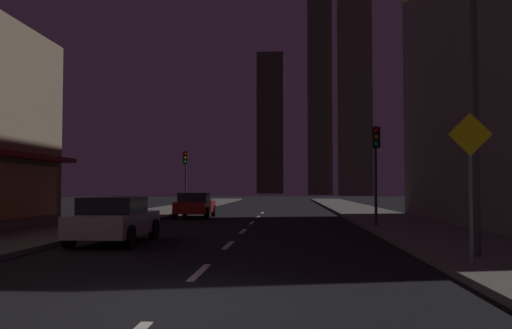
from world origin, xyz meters
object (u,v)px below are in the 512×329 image
Objects in this scene: fire_hydrant_far_left at (123,215)px; street_lamp_right at (439,47)px; car_parked_near at (115,220)px; traffic_light_far_left at (186,167)px; pedestrian_crossing_sign at (471,174)px; car_parked_far at (195,205)px; traffic_light_near_right at (376,153)px.

fire_hydrant_far_left is 0.10× the size of street_lamp_right.
car_parked_near is 6.48× the size of fire_hydrant_far_left.
traffic_light_far_left is 1.33× the size of pedestrian_crossing_sign.
fire_hydrant_far_left is (-2.30, 8.25, -0.29)m from car_parked_near.
street_lamp_right is 3.37m from pedestrian_crossing_sign.
car_parked_far is at bearing 116.37° from street_lamp_right.
car_parked_near reaches higher than fire_hydrant_far_left.
fire_hydrant_far_left is at bearing 105.58° from car_parked_near.
fire_hydrant_far_left is at bearing 130.74° from pedestrian_crossing_sign.
street_lamp_right reaches higher than traffic_light_near_right.
traffic_light_far_left is 0.64× the size of street_lamp_right.
traffic_light_near_right is (9.10, -8.12, 2.45)m from car_parked_far.
car_parked_near and car_parked_far have the same top height.
fire_hydrant_far_left is at bearing 133.39° from street_lamp_right.
street_lamp_right is at bearing -22.31° from car_parked_near.
traffic_light_far_left reaches higher than car_parked_near.
street_lamp_right is at bearing -66.40° from traffic_light_far_left.
car_parked_near is 14.43m from car_parked_far.
traffic_light_near_right is at bearing -41.74° from car_parked_far.
traffic_light_near_right is 10.17m from street_lamp_right.
street_lamp_right is (-0.12, -9.99, 1.87)m from traffic_light_near_right.
street_lamp_right is at bearing -63.63° from car_parked_far.
pedestrian_crossing_sign is (9.20, -5.11, 1.28)m from car_parked_near.
car_parked_far is 0.64× the size of street_lamp_right.
traffic_light_near_right reaches higher than fire_hydrant_far_left.
street_lamp_right is (8.98, -3.68, 4.33)m from car_parked_near.
car_parked_far is 20.67m from street_lamp_right.
traffic_light_near_right reaches higher than car_parked_near.
fire_hydrant_far_left is at bearing -91.77° from traffic_light_far_left.
traffic_light_far_left is (-11.00, 14.91, 0.00)m from traffic_light_near_right.
traffic_light_near_right is at bearing -53.58° from traffic_light_far_left.
fire_hydrant_far_left is at bearing -110.41° from car_parked_far.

